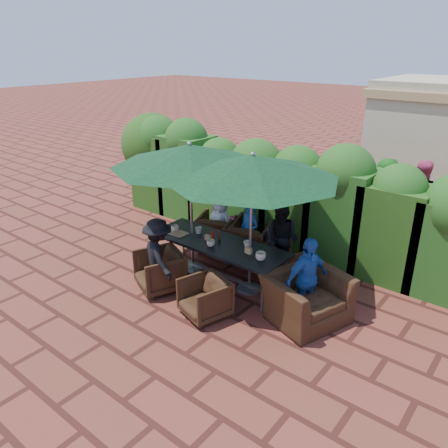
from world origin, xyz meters
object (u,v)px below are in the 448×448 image
Objects in this scene: dining_table at (218,246)px; chair_far_mid at (248,239)px; umbrella_left at (189,156)px; chair_far_left at (219,231)px; chair_end_right at (307,291)px; chair_far_right at (286,259)px; chair_near_right at (205,296)px; umbrella_right at (252,167)px; chair_near_left at (160,269)px.

chair_far_mid reaches higher than dining_table.
umbrella_left is 2.05m from chair_far_left.
chair_far_mid is 0.74× the size of chair_end_right.
chair_end_right is at bearing 159.38° from chair_far_right.
umbrella_left is 2.56m from chair_far_right.
dining_table is 1.05m from chair_far_mid.
chair_far_left reaches higher than chair_near_right.
umbrella_right is 2.03m from chair_far_right.
chair_near_left is (-0.53, -1.89, -0.04)m from chair_far_mid.
chair_far_mid reaches higher than chair_near_right.
chair_far_mid reaches higher than chair_near_left.
chair_far_right is (1.70, -0.15, -0.06)m from chair_far_left.
umbrella_right is 2.41m from chair_near_left.
chair_far_mid is at bearing 98.23° from chair_near_left.
dining_table is 1.67m from umbrella_right.
umbrella_left reaches higher than dining_table.
dining_table is 3.63× the size of chair_far_right.
chair_near_right is at bearing 17.36° from chair_near_left.
umbrella_left is at bearing 178.92° from dining_table.
chair_near_left is (0.04, -0.89, -1.83)m from umbrella_left.
chair_far_right is 0.94× the size of chair_near_left.
chair_far_right is (0.98, -0.17, -0.07)m from chair_far_mid.
umbrella_left and umbrella_right have the same top height.
chair_far_left is at bearing 140.80° from chair_near_right.
umbrella_left reaches higher than chair_end_right.
dining_table is 1.10m from chair_near_left.
chair_near_left is 2.57m from chair_end_right.
chair_far_right is (1.55, 0.84, -1.85)m from umbrella_left.
chair_near_right is (-0.36, -1.86, -0.01)m from chair_far_right.
dining_table is 3.40× the size of chair_near_left.
chair_far_right is at bearing 72.77° from chair_near_left.
umbrella_left is 1.29m from umbrella_right.
umbrella_right is 3.38× the size of chair_far_left.
chair_near_right is (0.62, -2.03, -0.08)m from chair_far_mid.
umbrella_left is 2.44m from chair_near_right.
umbrella_left is at bearing 116.50° from chair_near_left.
umbrella_right is 3.33× the size of chair_far_mid.
dining_table is 0.92× the size of umbrella_right.
dining_table is at bearing 105.60° from chair_end_right.
dining_table is 0.94× the size of umbrella_left.
umbrella_left is 4.01× the size of chair_near_right.
dining_table is at bearing -174.27° from umbrella_right.
dining_table is 3.05× the size of chair_far_mid.
umbrella_right is 3.95× the size of chair_far_right.
chair_far_mid is (0.72, 0.01, 0.01)m from chair_far_left.
chair_near_left reaches higher than dining_table.
chair_far_left reaches higher than chair_near_left.
umbrella_right is 2.09m from chair_end_right.
chair_near_right is (1.35, -2.01, -0.08)m from chair_far_left.
chair_far_mid reaches higher than chair_far_right.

